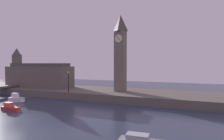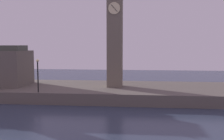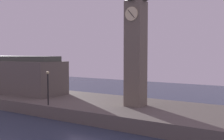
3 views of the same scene
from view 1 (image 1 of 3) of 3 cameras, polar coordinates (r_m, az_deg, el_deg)
name	(u,v)px [view 1 (image 1 of 3)]	position (r m, az deg, el deg)	size (l,w,h in m)	color
ground_plane	(13,119)	(29.47, -26.97, -12.68)	(120.00, 120.00, 0.00)	#2D384C
far_embankment	(88,93)	(44.78, -7.18, -6.57)	(70.00, 12.00, 1.50)	#5B544C
clock_tower	(120,52)	(41.13, 2.47, 5.40)	(2.35, 2.39, 16.11)	#6B6051
parliament_hall	(38,75)	(52.76, -20.81, -1.39)	(17.06, 5.88, 9.96)	#5B544C
streetlamp	(68,79)	(40.61, -12.66, -2.71)	(0.36, 0.36, 4.21)	black
boat_ferry_white	(17,99)	(41.85, -26.04, -7.59)	(3.52, 1.58, 1.64)	silver
boat_dinghy_red	(12,108)	(34.60, -27.29, -9.83)	(3.77, 1.46, 1.33)	maroon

